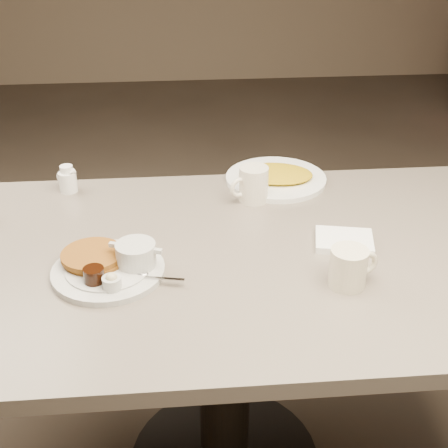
{
  "coord_description": "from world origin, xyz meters",
  "views": [
    {
      "loc": [
        -0.11,
        -1.27,
        1.55
      ],
      "look_at": [
        0.0,
        0.02,
        0.82
      ],
      "focal_mm": 49.67,
      "sensor_mm": 36.0,
      "label": 1
    }
  ],
  "objects": [
    {
      "name": "creamer_right",
      "position": [
        -0.42,
        0.37,
        0.79
      ],
      "size": [
        0.07,
        0.06,
        0.08
      ],
      "color": "white",
      "rests_on": "diner_table"
    },
    {
      "name": "coffee_mug_near",
      "position": [
        0.26,
        -0.15,
        0.8
      ],
      "size": [
        0.13,
        0.1,
        0.09
      ],
      "color": "#EDE4C5",
      "rests_on": "diner_table"
    },
    {
      "name": "diner_table",
      "position": [
        0.0,
        0.0,
        0.58
      ],
      "size": [
        1.5,
        0.9,
        0.75
      ],
      "color": "slate",
      "rests_on": "ground"
    },
    {
      "name": "coffee_mug_far",
      "position": [
        0.1,
        0.27,
        0.8
      ],
      "size": [
        0.12,
        0.11,
        0.1
      ],
      "color": "white",
      "rests_on": "diner_table"
    },
    {
      "name": "hash_plate",
      "position": [
        0.19,
        0.39,
        0.76
      ],
      "size": [
        0.36,
        0.36,
        0.04
      ],
      "color": "white",
      "rests_on": "diner_table"
    },
    {
      "name": "main_plate",
      "position": [
        -0.27,
        -0.06,
        0.77
      ],
      "size": [
        0.34,
        0.33,
        0.07
      ],
      "color": "#BABAB6",
      "rests_on": "diner_table"
    },
    {
      "name": "napkin",
      "position": [
        0.3,
        0.02,
        0.76
      ],
      "size": [
        0.16,
        0.14,
        0.02
      ],
      "color": "white",
      "rests_on": "diner_table"
    }
  ]
}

